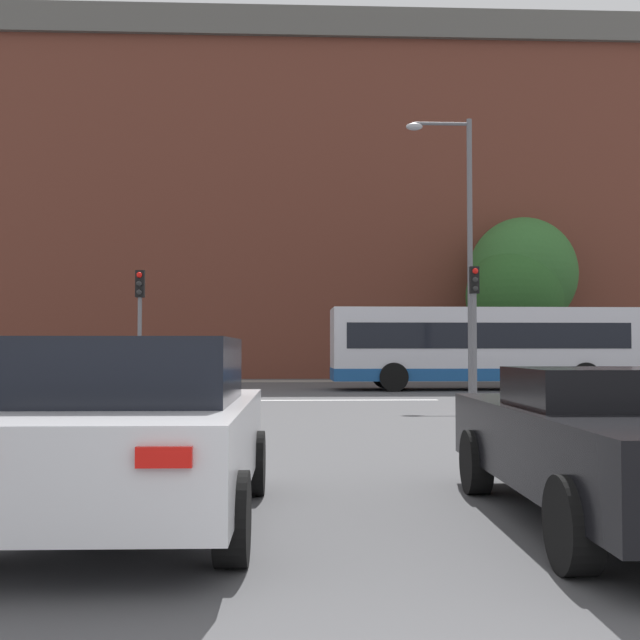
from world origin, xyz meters
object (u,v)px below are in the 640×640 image
at_px(traffic_light_near_left, 140,312).
at_px(pedestrian_waiting, 184,360).
at_px(car_roadster_right, 618,443).
at_px(street_lamp_junction, 460,230).
at_px(bus_crossing_lead, 481,346).
at_px(car_saloon_left, 135,430).
at_px(traffic_light_near_right, 475,309).

bearing_deg(traffic_light_near_left, pedestrian_waiting, 91.24).
distance_m(car_roadster_right, street_lamp_junction, 18.18).
bearing_deg(traffic_light_near_left, bus_crossing_lead, 23.41).
relative_size(car_saloon_left, street_lamp_junction, 0.51).
distance_m(traffic_light_near_right, traffic_light_near_left, 9.89).
xyz_separation_m(car_roadster_right, street_lamp_junction, (2.56, 17.45, 4.39)).
height_order(car_roadster_right, street_lamp_junction, street_lamp_junction).
xyz_separation_m(street_lamp_junction, pedestrian_waiting, (-9.89, 12.61, -4.10)).
xyz_separation_m(traffic_light_near_right, street_lamp_junction, (-0.27, 0.64, 2.43)).
height_order(car_roadster_right, pedestrian_waiting, pedestrian_waiting).
xyz_separation_m(bus_crossing_lead, street_lamp_junction, (-1.80, -4.75, 3.50)).
distance_m(bus_crossing_lead, pedestrian_waiting, 14.09).
relative_size(car_roadster_right, bus_crossing_lead, 0.44).
distance_m(car_saloon_left, car_roadster_right, 4.01).
height_order(car_saloon_left, traffic_light_near_left, traffic_light_near_left).
bearing_deg(traffic_light_near_right, car_saloon_left, -112.33).
distance_m(bus_crossing_lead, traffic_light_near_left, 12.47).
relative_size(car_saloon_left, traffic_light_near_right, 1.10).
height_order(car_roadster_right, bus_crossing_lead, bus_crossing_lead).
height_order(car_roadster_right, traffic_light_near_left, traffic_light_near_left).
relative_size(car_saloon_left, traffic_light_near_left, 1.13).
xyz_separation_m(traffic_light_near_right, pedestrian_waiting, (-10.16, 13.25, -1.67)).
bearing_deg(traffic_light_near_left, car_roadster_right, -67.79).
bearing_deg(bus_crossing_lead, street_lamp_junction, -20.70).
bearing_deg(traffic_light_near_right, car_roadster_right, -99.57).
distance_m(bus_crossing_lead, traffic_light_near_right, 5.70).
height_order(car_saloon_left, street_lamp_junction, street_lamp_junction).
distance_m(car_roadster_right, traffic_light_near_right, 17.17).
bearing_deg(pedestrian_waiting, car_roadster_right, -104.76).
xyz_separation_m(bus_crossing_lead, traffic_light_near_left, (-11.41, -4.94, 1.00)).
xyz_separation_m(car_saloon_left, street_lamp_junction, (6.57, 17.29, 4.29)).
bearing_deg(car_saloon_left, street_lamp_junction, 70.02).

